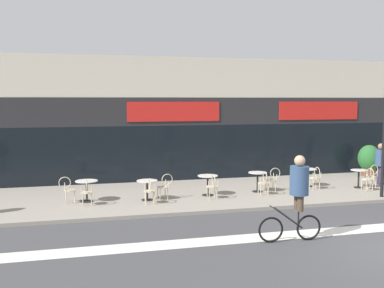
# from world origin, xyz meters

# --- Properties ---
(sidewalk_slab) EXTENTS (40.00, 5.50, 0.12)m
(sidewalk_slab) POSITION_xyz_m (0.00, 7.25, 0.06)
(sidewalk_slab) COLOR gray
(sidewalk_slab) RESTS_ON ground
(storefront_facade) EXTENTS (40.00, 4.06, 5.46)m
(storefront_facade) POSITION_xyz_m (0.00, 11.96, 2.72)
(storefront_facade) COLOR beige
(storefront_facade) RESTS_ON ground
(bike_lane_stripe) EXTENTS (36.00, 0.70, 0.01)m
(bike_lane_stripe) POSITION_xyz_m (0.00, 1.85, 0.00)
(bike_lane_stripe) COLOR silver
(bike_lane_stripe) RESTS_ON ground
(bistro_table_0) EXTENTS (0.77, 0.77, 0.73)m
(bistro_table_0) POSITION_xyz_m (-7.23, 6.74, 0.65)
(bistro_table_0) COLOR black
(bistro_table_0) RESTS_ON sidewalk_slab
(bistro_table_1) EXTENTS (0.73, 0.73, 0.70)m
(bistro_table_1) POSITION_xyz_m (-5.17, 6.45, 0.62)
(bistro_table_1) COLOR black
(bistro_table_1) RESTS_ON sidewalk_slab
(bistro_table_2) EXTENTS (0.74, 0.74, 0.74)m
(bistro_table_2) POSITION_xyz_m (-2.90, 6.69, 0.65)
(bistro_table_2) COLOR black
(bistro_table_2) RESTS_ON sidewalk_slab
(bistro_table_3) EXTENTS (0.70, 0.70, 0.75)m
(bistro_table_3) POSITION_xyz_m (-0.88, 6.84, 0.66)
(bistro_table_3) COLOR black
(bistro_table_3) RESTS_ON sidewalk_slab
(bistro_table_4) EXTENTS (0.71, 0.71, 0.72)m
(bistro_table_4) POSITION_xyz_m (1.52, 7.35, 0.64)
(bistro_table_4) COLOR black
(bistro_table_4) RESTS_ON sidewalk_slab
(bistro_table_5) EXTENTS (0.63, 0.63, 0.72)m
(bistro_table_5) POSITION_xyz_m (3.34, 6.59, 0.63)
(bistro_table_5) COLOR black
(bistro_table_5) RESTS_ON sidewalk_slab
(cafe_chair_0_near) EXTENTS (0.42, 0.58, 0.90)m
(cafe_chair_0_near) POSITION_xyz_m (-7.23, 6.11, 0.64)
(cafe_chair_0_near) COLOR beige
(cafe_chair_0_near) RESTS_ON sidewalk_slab
(cafe_chair_0_side) EXTENTS (0.58, 0.42, 0.90)m
(cafe_chair_0_side) POSITION_xyz_m (-7.86, 6.74, 0.64)
(cafe_chair_0_side) COLOR beige
(cafe_chair_0_side) RESTS_ON sidewalk_slab
(cafe_chair_1_near) EXTENTS (0.42, 0.58, 0.90)m
(cafe_chair_1_near) POSITION_xyz_m (-5.18, 5.83, 0.64)
(cafe_chair_1_near) COLOR beige
(cafe_chair_1_near) RESTS_ON sidewalk_slab
(cafe_chair_1_side) EXTENTS (0.60, 0.45, 0.90)m
(cafe_chair_1_side) POSITION_xyz_m (-4.55, 6.46, 0.64)
(cafe_chair_1_side) COLOR beige
(cafe_chair_1_side) RESTS_ON sidewalk_slab
(cafe_chair_2_near) EXTENTS (0.40, 0.58, 0.90)m
(cafe_chair_2_near) POSITION_xyz_m (-2.90, 6.06, 0.64)
(cafe_chair_2_near) COLOR beige
(cafe_chair_2_near) RESTS_ON sidewalk_slab
(cafe_chair_3_near) EXTENTS (0.42, 0.59, 0.90)m
(cafe_chair_3_near) POSITION_xyz_m (-0.88, 6.22, 0.64)
(cafe_chair_3_near) COLOR beige
(cafe_chair_3_near) RESTS_ON sidewalk_slab
(cafe_chair_3_side) EXTENTS (0.59, 0.43, 0.90)m
(cafe_chair_3_side) POSITION_xyz_m (-0.25, 6.84, 0.64)
(cafe_chair_3_side) COLOR beige
(cafe_chair_3_side) RESTS_ON sidewalk_slab
(cafe_chair_4_near) EXTENTS (0.41, 0.58, 0.90)m
(cafe_chair_4_near) POSITION_xyz_m (1.52, 6.73, 0.64)
(cafe_chair_4_near) COLOR beige
(cafe_chair_4_near) RESTS_ON sidewalk_slab
(cafe_chair_5_near) EXTENTS (0.42, 0.58, 0.90)m
(cafe_chair_5_near) POSITION_xyz_m (3.34, 5.96, 0.64)
(cafe_chair_5_near) COLOR beige
(cafe_chair_5_near) RESTS_ON sidewalk_slab
(cafe_chair_5_side) EXTENTS (0.60, 0.45, 0.90)m
(cafe_chair_5_side) POSITION_xyz_m (3.97, 6.60, 0.64)
(cafe_chair_5_side) COLOR beige
(cafe_chair_5_side) RESTS_ON sidewalk_slab
(planter_pot) EXTENTS (1.00, 1.00, 1.43)m
(planter_pot) POSITION_xyz_m (5.49, 8.94, 0.88)
(planter_pot) COLOR brown
(planter_pot) RESTS_ON sidewalk_slab
(cyclist_2) EXTENTS (1.70, 0.53, 2.22)m
(cyclist_2) POSITION_xyz_m (-2.07, 1.36, 1.34)
(cyclist_2) COLOR black
(cyclist_2) RESTS_ON ground
(pedestrian_near_end) EXTENTS (0.50, 0.50, 1.71)m
(pedestrian_near_end) POSITION_xyz_m (4.62, 6.98, 1.14)
(pedestrian_near_end) COLOR #382D47
(pedestrian_near_end) RESTS_ON sidewalk_slab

